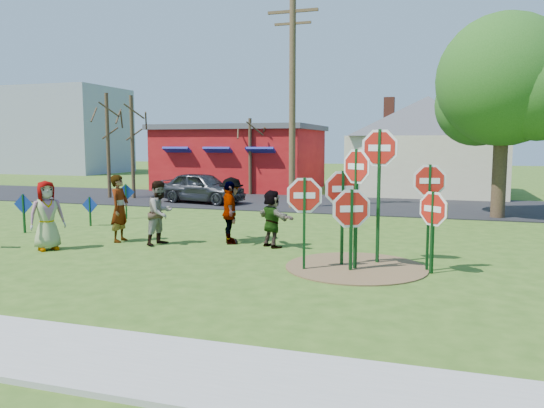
{
  "coord_description": "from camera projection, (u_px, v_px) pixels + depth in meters",
  "views": [
    {
      "loc": [
        6.25,
        -12.82,
        2.82
      ],
      "look_at": [
        1.65,
        1.69,
        1.07
      ],
      "focal_mm": 35.0,
      "sensor_mm": 36.0,
      "label": 1
    }
  ],
  "objects": [
    {
      "name": "suv",
      "position": [
        202.0,
        187.0,
        24.81
      ],
      "size": [
        4.46,
        2.47,
        1.43
      ],
      "primitive_type": "imported",
      "rotation": [
        0.0,
        0.0,
        1.38
      ],
      "color": "#333238",
      "rests_on": "road"
    },
    {
      "name": "person_c",
      "position": [
        160.0,
        213.0,
        14.71
      ],
      "size": [
        0.87,
        1.01,
        1.79
      ],
      "primitive_type": "imported",
      "rotation": [
        0.0,
        0.0,
        1.32
      ],
      "color": "brown",
      "rests_on": "ground"
    },
    {
      "name": "leafy_tree",
      "position": [
        507.0,
        87.0,
        19.42
      ],
      "size": [
        5.31,
        4.85,
        7.55
      ],
      "color": "#382819",
      "rests_on": "ground"
    },
    {
      "name": "blue_diamond_c",
      "position": [
        90.0,
        208.0,
        18.06
      ],
      "size": [
        0.59,
        0.06,
        1.02
      ],
      "rotation": [
        0.0,
        0.0,
        0.02
      ],
      "color": "#103D17",
      "rests_on": "ground"
    },
    {
      "name": "red_building",
      "position": [
        242.0,
        157.0,
        32.81
      ],
      "size": [
        9.4,
        7.69,
        3.9
      ],
      "color": "maroon",
      "rests_on": "ground"
    },
    {
      "name": "person_f",
      "position": [
        272.0,
        219.0,
        14.36
      ],
      "size": [
        1.43,
        1.25,
        1.57
      ],
      "primitive_type": "imported",
      "rotation": [
        0.0,
        0.0,
        2.49
      ],
      "color": "#1E4D33",
      "rests_on": "ground"
    },
    {
      "name": "stop_sign_d",
      "position": [
        429.0,
        190.0,
        11.54
      ],
      "size": [
        0.96,
        0.23,
        2.49
      ],
      "rotation": [
        0.0,
        0.0,
        0.22
      ],
      "color": "#103D17",
      "rests_on": "ground"
    },
    {
      "name": "person_e",
      "position": [
        230.0,
        213.0,
        14.84
      ],
      "size": [
        0.86,
        1.12,
        1.76
      ],
      "primitive_type": "imported",
      "rotation": [
        0.0,
        0.0,
        2.05
      ],
      "color": "#4F305F",
      "rests_on": "ground"
    },
    {
      "name": "person_d",
      "position": [
        232.0,
        209.0,
        15.27
      ],
      "size": [
        1.11,
        1.37,
        1.85
      ],
      "primitive_type": "imported",
      "rotation": [
        0.0,
        0.0,
        1.99
      ],
      "color": "#36373C",
      "rests_on": "ground"
    },
    {
      "name": "person_a",
      "position": [
        47.0,
        215.0,
        13.98
      ],
      "size": [
        1.01,
        1.07,
        1.84
      ],
      "primitive_type": "imported",
      "rotation": [
        0.0,
        0.0,
        0.94
      ],
      "color": "#364284",
      "rests_on": "ground"
    },
    {
      "name": "blue_diamond_b",
      "position": [
        24.0,
        209.0,
        16.66
      ],
      "size": [
        0.65,
        0.1,
        1.24
      ],
      "rotation": [
        0.0,
        0.0,
        0.13
      ],
      "color": "#103D17",
      "rests_on": "ground"
    },
    {
      "name": "cream_house",
      "position": [
        427.0,
        141.0,
        29.4
      ],
      "size": [
        9.4,
        9.4,
        6.5
      ],
      "color": "beige",
      "rests_on": "ground"
    },
    {
      "name": "blue_diamond_d",
      "position": [
        126.0,
        197.0,
        19.72
      ],
      "size": [
        0.58,
        0.3,
        1.32
      ],
      "rotation": [
        0.0,
        0.0,
        0.46
      ],
      "color": "#103D17",
      "rests_on": "ground"
    },
    {
      "name": "person_b",
      "position": [
        120.0,
        208.0,
        15.16
      ],
      "size": [
        0.52,
        0.74,
        1.92
      ],
      "primitive_type": "imported",
      "rotation": [
        0.0,
        0.0,
        1.66
      ],
      "color": "#2C776F",
      "rests_on": "ground"
    },
    {
      "name": "stop_sign_c",
      "position": [
        356.0,
        181.0,
        11.65
      ],
      "size": [
        0.88,
        0.61,
        2.84
      ],
      "rotation": [
        0.0,
        0.0,
        -0.6
      ],
      "color": "#103D17",
      "rests_on": "ground"
    },
    {
      "name": "utility_pole",
      "position": [
        292.0,
        99.0,
        22.48
      ],
      "size": [
        2.17,
        0.28,
        8.88
      ],
      "rotation": [
        0.0,
        0.0,
        -0.01
      ],
      "color": "#4C3823",
      "rests_on": "ground"
    },
    {
      "name": "stop_sign_f",
      "position": [
        433.0,
        214.0,
        11.38
      ],
      "size": [
        0.8,
        0.67,
        1.93
      ],
      "rotation": [
        0.0,
        0.0,
        -0.7
      ],
      "color": "#103D17",
      "rests_on": "ground"
    },
    {
      "name": "bare_tree_mid",
      "position": [
        108.0,
        131.0,
        26.83
      ],
      "size": [
        1.8,
        1.8,
        5.33
      ],
      "color": "#382819",
      "rests_on": "ground"
    },
    {
      "name": "stop_sign_b",
      "position": [
        379.0,
        161.0,
        12.21
      ],
      "size": [
        1.16,
        0.25,
        3.3
      ],
      "rotation": [
        0.0,
        0.0,
        -0.2
      ],
      "color": "#103D17",
      "rests_on": "ground"
    },
    {
      "name": "ground",
      "position": [
        195.0,
        248.0,
        14.34
      ],
      "size": [
        120.0,
        120.0,
        0.0
      ],
      "primitive_type": "plane",
      "color": "#315117",
      "rests_on": "ground"
    },
    {
      "name": "stop_sign_a",
      "position": [
        304.0,
        203.0,
        11.67
      ],
      "size": [
        1.04,
        0.33,
        2.22
      ],
      "rotation": [
        0.0,
        0.0,
        0.29
      ],
      "color": "#103D17",
      "rests_on": "ground"
    },
    {
      "name": "dirt_patch",
      "position": [
        356.0,
        267.0,
        12.04
      ],
      "size": [
        3.2,
        3.2,
        0.03
      ],
      "primitive_type": "cylinder",
      "color": "brown",
      "rests_on": "ground"
    },
    {
      "name": "distant_building",
      "position": [
        66.0,
        131.0,
        50.7
      ],
      "size": [
        10.0,
        8.0,
        8.0
      ],
      "primitive_type": "cube",
      "color": "#8C939E",
      "rests_on": "ground"
    },
    {
      "name": "stop_sign_g",
      "position": [
        342.0,
        197.0,
        12.11
      ],
      "size": [
        1.03,
        0.51,
        2.35
      ],
      "rotation": [
        0.0,
        0.0,
        0.45
      ],
      "color": "#103D17",
      "rests_on": "ground"
    },
    {
      "name": "stop_sign_e",
      "position": [
        351.0,
        214.0,
        11.59
      ],
      "size": [
        1.08,
        0.49,
        1.98
      ],
      "rotation": [
        0.0,
        0.0,
        0.42
      ],
      "color": "#103D17",
      "rests_on": "ground"
    },
    {
      "name": "road",
      "position": [
        301.0,
        202.0,
        25.23
      ],
      "size": [
        120.0,
        7.5,
        0.04
      ],
      "primitive_type": "cube",
      "color": "black",
      "rests_on": "ground"
    },
    {
      "name": "bare_tree_east",
      "position": [
        250.0,
        146.0,
        28.72
      ],
      "size": [
        1.8,
        1.8,
        4.16
      ],
      "color": "#382819",
      "rests_on": "ground"
    },
    {
      "name": "bare_tree_west",
      "position": [
        132.0,
        132.0,
        26.63
      ],
      "size": [
        1.8,
        1.8,
        5.19
      ],
      "color": "#382819",
      "rests_on": "ground"
    }
  ]
}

